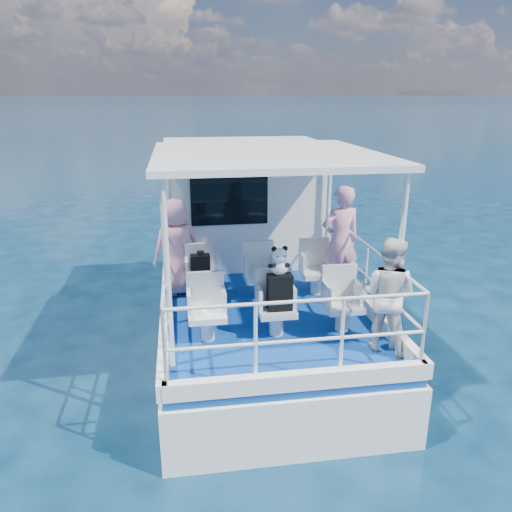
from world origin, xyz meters
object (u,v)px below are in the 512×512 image
Objects in this scene: backpack_center at (280,292)px; panda at (279,260)px; passenger_stbd_aft at (388,295)px; passenger_port_fwd at (177,247)px.

panda is at bearing 106.52° from backpack_center.
backpack_center is at bearing 17.85° from passenger_stbd_aft.
passenger_stbd_aft reaches higher than backpack_center.
passenger_port_fwd reaches higher than passenger_stbd_aft.
passenger_port_fwd is 2.13m from panda.
passenger_port_fwd is at bearing -0.60° from passenger_stbd_aft.
passenger_port_fwd reaches higher than backpack_center.
panda is (-0.01, 0.02, 0.42)m from backpack_center.
panda is (-1.23, 0.55, 0.32)m from passenger_stbd_aft.
passenger_port_fwd reaches higher than panda.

